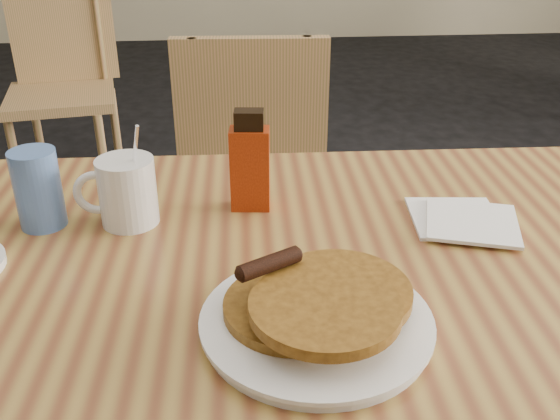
{
  "coord_description": "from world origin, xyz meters",
  "views": [
    {
      "loc": [
        -0.1,
        -0.82,
        1.23
      ],
      "look_at": [
        -0.03,
        0.03,
        0.79
      ],
      "focal_mm": 40.0,
      "sensor_mm": 36.0,
      "label": 1
    }
  ],
  "objects_px": {
    "main_table": "(259,291)",
    "blue_tumbler": "(38,189)",
    "chair_main_far": "(254,184)",
    "chair_wall_extra": "(62,66)",
    "syrup_bottle": "(250,164)",
    "coffee_mug": "(125,191)",
    "pancake_plate": "(317,313)"
  },
  "relations": [
    {
      "from": "chair_wall_extra",
      "to": "pancake_plate",
      "type": "distance_m",
      "value": 2.23
    },
    {
      "from": "chair_main_far",
      "to": "blue_tumbler",
      "type": "distance_m",
      "value": 0.74
    },
    {
      "from": "pancake_plate",
      "to": "main_table",
      "type": "bearing_deg",
      "value": 113.94
    },
    {
      "from": "chair_wall_extra",
      "to": "syrup_bottle",
      "type": "height_order",
      "value": "chair_wall_extra"
    },
    {
      "from": "syrup_bottle",
      "to": "blue_tumbler",
      "type": "height_order",
      "value": "syrup_bottle"
    },
    {
      "from": "main_table",
      "to": "chair_main_far",
      "type": "height_order",
      "value": "chair_main_far"
    },
    {
      "from": "chair_wall_extra",
      "to": "pancake_plate",
      "type": "height_order",
      "value": "chair_wall_extra"
    },
    {
      "from": "syrup_bottle",
      "to": "blue_tumbler",
      "type": "bearing_deg",
      "value": -168.66
    },
    {
      "from": "chair_wall_extra",
      "to": "main_table",
      "type": "bearing_deg",
      "value": -78.95
    },
    {
      "from": "chair_wall_extra",
      "to": "coffee_mug",
      "type": "xyz_separation_m",
      "value": [
        0.52,
        -1.77,
        0.24
      ]
    },
    {
      "from": "coffee_mug",
      "to": "pancake_plate",
      "type": "bearing_deg",
      "value": -57.74
    },
    {
      "from": "chair_main_far",
      "to": "blue_tumbler",
      "type": "bearing_deg",
      "value": -119.18
    },
    {
      "from": "pancake_plate",
      "to": "syrup_bottle",
      "type": "bearing_deg",
      "value": 101.04
    },
    {
      "from": "main_table",
      "to": "blue_tumbler",
      "type": "distance_m",
      "value": 0.39
    },
    {
      "from": "main_table",
      "to": "chair_wall_extra",
      "type": "xyz_separation_m",
      "value": [
        -0.73,
        1.93,
        -0.14
      ]
    },
    {
      "from": "chair_wall_extra",
      "to": "chair_main_far",
      "type": "bearing_deg",
      "value": -67.17
    },
    {
      "from": "main_table",
      "to": "syrup_bottle",
      "type": "relative_size",
      "value": 7.95
    },
    {
      "from": "chair_main_far",
      "to": "pancake_plate",
      "type": "bearing_deg",
      "value": -84.74
    },
    {
      "from": "main_table",
      "to": "syrup_bottle",
      "type": "distance_m",
      "value": 0.23
    },
    {
      "from": "chair_main_far",
      "to": "chair_wall_extra",
      "type": "height_order",
      "value": "chair_wall_extra"
    },
    {
      "from": "coffee_mug",
      "to": "syrup_bottle",
      "type": "height_order",
      "value": "same"
    },
    {
      "from": "coffee_mug",
      "to": "blue_tumbler",
      "type": "relative_size",
      "value": 1.35
    },
    {
      "from": "main_table",
      "to": "chair_main_far",
      "type": "relative_size",
      "value": 1.51
    },
    {
      "from": "main_table",
      "to": "chair_main_far",
      "type": "xyz_separation_m",
      "value": [
        0.03,
        0.74,
        -0.17
      ]
    },
    {
      "from": "main_table",
      "to": "coffee_mug",
      "type": "distance_m",
      "value": 0.27
    },
    {
      "from": "coffee_mug",
      "to": "chair_main_far",
      "type": "bearing_deg",
      "value": 59.45
    },
    {
      "from": "chair_wall_extra",
      "to": "syrup_bottle",
      "type": "relative_size",
      "value": 5.55
    },
    {
      "from": "chair_wall_extra",
      "to": "coffee_mug",
      "type": "distance_m",
      "value": 1.86
    },
    {
      "from": "coffee_mug",
      "to": "blue_tumbler",
      "type": "xyz_separation_m",
      "value": [
        -0.14,
        0.0,
        0.01
      ]
    },
    {
      "from": "chair_main_far",
      "to": "coffee_mug",
      "type": "relative_size",
      "value": 5.24
    },
    {
      "from": "main_table",
      "to": "coffee_mug",
      "type": "bearing_deg",
      "value": 142.07
    },
    {
      "from": "chair_main_far",
      "to": "coffee_mug",
      "type": "distance_m",
      "value": 0.68
    }
  ]
}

